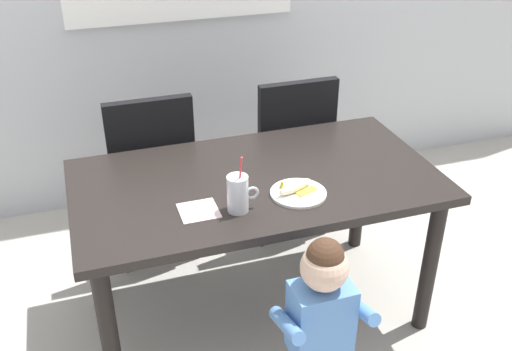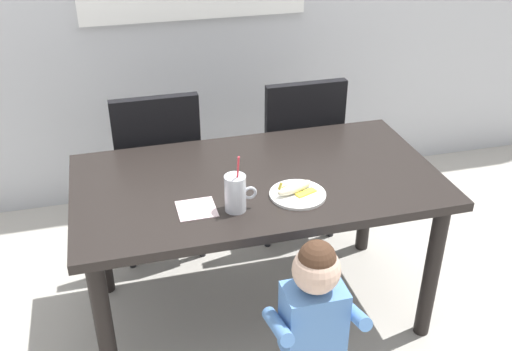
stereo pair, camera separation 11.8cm
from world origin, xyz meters
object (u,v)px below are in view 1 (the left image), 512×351
object	(u,v)px
dining_table	(256,197)
dining_chair_left	(151,168)
toddler_standing	(321,312)
snack_plate	(298,193)
milk_cup	(238,196)
peeled_banana	(296,187)
dining_chair_right	(288,147)
paper_napkin	(199,211)

from	to	relation	value
dining_table	dining_chair_left	xyz separation A→B (m)	(-0.37, 0.60, -0.11)
toddler_standing	snack_plate	world-z (taller)	toddler_standing
milk_cup	peeled_banana	distance (m)	0.26
dining_table	dining_chair_right	bearing A→B (deg)	57.46
dining_table	dining_chair_left	world-z (taller)	dining_chair_left
paper_napkin	dining_chair_right	bearing A→B (deg)	48.99
peeled_banana	paper_napkin	bearing A→B (deg)	-178.97
toddler_standing	peeled_banana	size ratio (longest dim) A/B	4.78
dining_chair_left	milk_cup	world-z (taller)	milk_cup
dining_chair_left	milk_cup	size ratio (longest dim) A/B	3.84
dining_table	milk_cup	distance (m)	0.31
milk_cup	dining_chair_right	bearing A→B (deg)	57.17
peeled_banana	dining_chair_left	bearing A→B (deg)	121.88
milk_cup	paper_napkin	bearing A→B (deg)	164.66
snack_plate	peeled_banana	world-z (taller)	peeled_banana
dining_chair_left	dining_chair_right	xyz separation A→B (m)	(0.75, -0.00, 0.00)
milk_cup	peeled_banana	xyz separation A→B (m)	(0.26, 0.05, -0.04)
dining_chair_left	paper_napkin	bearing A→B (deg)	95.57
paper_napkin	peeled_banana	bearing A→B (deg)	1.03
dining_table	milk_cup	xyz separation A→B (m)	(-0.15, -0.22, 0.16)
snack_plate	milk_cup	bearing A→B (deg)	-172.23
dining_chair_right	toddler_standing	size ratio (longest dim) A/B	1.15
dining_chair_right	paper_napkin	size ratio (longest dim) A/B	6.40
dining_chair_right	milk_cup	distance (m)	1.01
dining_table	peeled_banana	distance (m)	0.24
dining_table	milk_cup	size ratio (longest dim) A/B	6.25
dining_table	dining_chair_right	xyz separation A→B (m)	(0.38, 0.60, -0.11)
dining_chair_right	peeled_banana	size ratio (longest dim) A/B	5.47
dining_chair_right	peeled_banana	world-z (taller)	dining_chair_right
milk_cup	paper_napkin	size ratio (longest dim) A/B	1.67
toddler_standing	paper_napkin	size ratio (longest dim) A/B	5.59
dining_chair_left	snack_plate	distance (m)	0.95
dining_chair_right	peeled_banana	xyz separation A→B (m)	(-0.27, -0.77, 0.23)
dining_table	toddler_standing	xyz separation A→B (m)	(0.04, -0.63, -0.12)
milk_cup	snack_plate	xyz separation A→B (m)	(0.27, 0.04, -0.06)
dining_chair_left	toddler_standing	bearing A→B (deg)	108.38
dining_chair_right	dining_chair_left	bearing A→B (deg)	-0.29
dining_chair_left	dining_chair_right	bearing A→B (deg)	179.71
dining_chair_right	paper_napkin	world-z (taller)	dining_chair_right
milk_cup	paper_napkin	world-z (taller)	milk_cup
dining_table	milk_cup	world-z (taller)	milk_cup
dining_chair_left	toddler_standing	world-z (taller)	dining_chair_left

